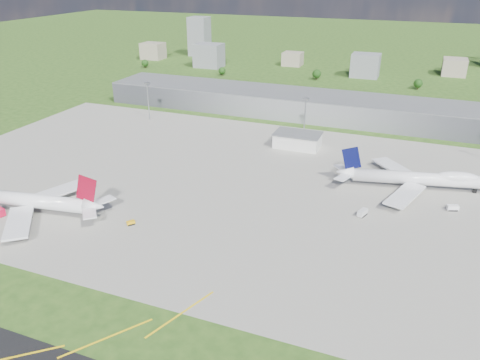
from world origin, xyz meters
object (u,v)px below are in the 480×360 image
(airliner_red_twin, at_px, (28,201))
(airliner_blue_quad, at_px, (420,179))
(tug_yellow, at_px, (131,223))
(van_white_near, at_px, (362,213))
(van_white_far, at_px, (453,208))

(airliner_red_twin, bearing_deg, airliner_blue_quad, -159.88)
(airliner_red_twin, relative_size, tug_yellow, 19.60)
(airliner_blue_quad, distance_m, van_white_near, 42.82)
(airliner_red_twin, distance_m, van_white_far, 184.63)
(van_white_near, distance_m, van_white_far, 40.89)
(airliner_blue_quad, bearing_deg, airliner_red_twin, -163.40)
(airliner_blue_quad, bearing_deg, tug_yellow, -156.16)
(airliner_red_twin, distance_m, van_white_near, 144.07)
(van_white_far, bearing_deg, airliner_red_twin, -177.71)
(airliner_red_twin, xyz_separation_m, tug_yellow, (47.28, 6.49, -4.56))
(tug_yellow, bearing_deg, airliner_red_twin, 136.96)
(airliner_red_twin, relative_size, airliner_blue_quad, 0.99)
(airliner_red_twin, height_order, airliner_blue_quad, airliner_red_twin)
(tug_yellow, height_order, van_white_near, van_white_near)
(van_white_near, relative_size, van_white_far, 1.11)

